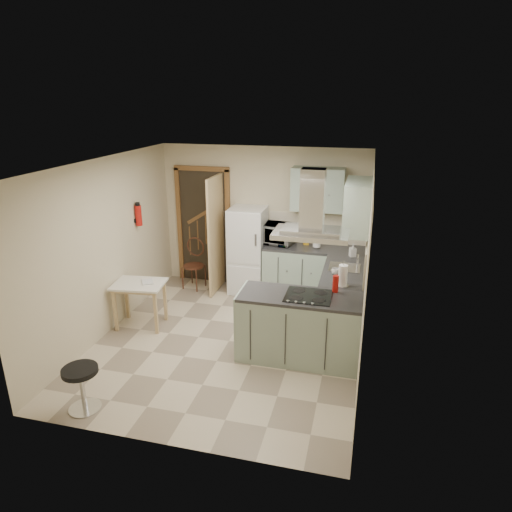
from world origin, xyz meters
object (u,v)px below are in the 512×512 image
(stool, at_px, (82,388))
(peninsula, at_px, (300,327))
(drop_leaf_table, at_px, (141,304))
(bentwood_chair, at_px, (194,266))
(microwave, at_px, (276,233))
(extractor_hood, at_px, (311,234))
(fridge, at_px, (248,250))

(stool, bearing_deg, peninsula, 37.07)
(peninsula, bearing_deg, stool, -142.93)
(drop_leaf_table, height_order, stool, drop_leaf_table)
(peninsula, bearing_deg, drop_leaf_table, 172.56)
(drop_leaf_table, xyz_separation_m, bentwood_chair, (0.24, 1.54, 0.07))
(stool, relative_size, microwave, 0.84)
(drop_leaf_table, bearing_deg, microwave, 38.89)
(extractor_hood, xyz_separation_m, microwave, (-0.85, 2.05, -0.65))
(peninsula, distance_m, drop_leaf_table, 2.46)
(fridge, xyz_separation_m, extractor_hood, (1.32, -1.98, 0.97))
(extractor_hood, distance_m, drop_leaf_table, 2.90)
(peninsula, relative_size, bentwood_chair, 1.88)
(stool, xyz_separation_m, microwave, (1.39, 3.66, 0.81))
(bentwood_chair, xyz_separation_m, stool, (0.06, -3.48, -0.15))
(fridge, bearing_deg, peninsula, -58.26)
(microwave, bearing_deg, stool, -99.21)
(extractor_hood, height_order, drop_leaf_table, extractor_hood)
(extractor_hood, xyz_separation_m, stool, (-2.24, -1.62, -1.46))
(extractor_hood, relative_size, stool, 1.73)
(peninsula, xyz_separation_m, drop_leaf_table, (-2.44, 0.32, -0.11))
(fridge, height_order, extractor_hood, extractor_hood)
(peninsula, relative_size, extractor_hood, 1.72)
(peninsula, height_order, extractor_hood, extractor_hood)
(peninsula, xyz_separation_m, microwave, (-0.75, 2.05, 0.62))
(peninsula, distance_m, bentwood_chair, 2.88)
(bentwood_chair, height_order, stool, bentwood_chair)
(fridge, distance_m, bentwood_chair, 1.04)
(stool, bearing_deg, microwave, 69.19)
(peninsula, distance_m, extractor_hood, 1.27)
(drop_leaf_table, xyz_separation_m, stool, (0.30, -1.94, -0.08))
(extractor_hood, bearing_deg, peninsula, 180.00)
(peninsula, height_order, microwave, microwave)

